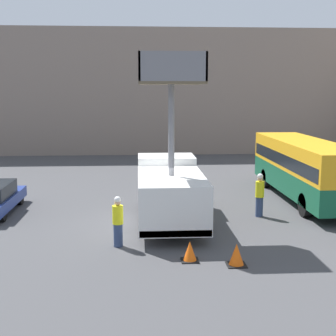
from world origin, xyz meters
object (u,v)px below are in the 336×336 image
Objects in this scene: road_worker_directing at (260,195)px; traffic_cone_near_truck at (190,252)px; utility_truck at (169,187)px; traffic_cone_mid_road at (236,255)px; road_worker_near_truck at (118,222)px; city_bus at (305,165)px.

road_worker_directing is 6.40m from traffic_cone_near_truck.
road_worker_directing is (3.99, 0.66, -0.54)m from utility_truck.
road_worker_directing is at bearing 68.90° from traffic_cone_mid_road.
road_worker_near_truck is 2.92m from traffic_cone_near_truck.
traffic_cone_near_truck is (-6.69, -8.27, -1.46)m from city_bus.
traffic_cone_near_truck is at bearing 65.73° from road_worker_near_truck.
city_bus is 14.61× the size of traffic_cone_mid_road.
traffic_cone_near_truck is (0.36, -4.57, -1.21)m from utility_truck.
road_worker_near_truck is 7.02m from road_worker_directing.
road_worker_directing is at bearing 127.55° from city_bus.
city_bus reaches higher than road_worker_near_truck.
utility_truck is 9.71× the size of traffic_cone_mid_road.
traffic_cone_near_truck is at bearing 133.84° from city_bus.
utility_truck reaches higher than traffic_cone_near_truck.
road_worker_near_truck is 2.79× the size of traffic_cone_near_truck.
road_worker_near_truck is at bearing 151.57° from traffic_cone_mid_road.
traffic_cone_mid_road is at bearing 141.76° from city_bus.
traffic_cone_near_truck is (-3.63, -5.23, -0.66)m from road_worker_directing.
road_worker_directing reaches higher than road_worker_near_truck.
road_worker_directing is 2.72× the size of traffic_cone_mid_road.
road_worker_near_truck is at bearing -1.50° from road_worker_directing.
traffic_cone_mid_road is at bearing 71.00° from road_worker_near_truck.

